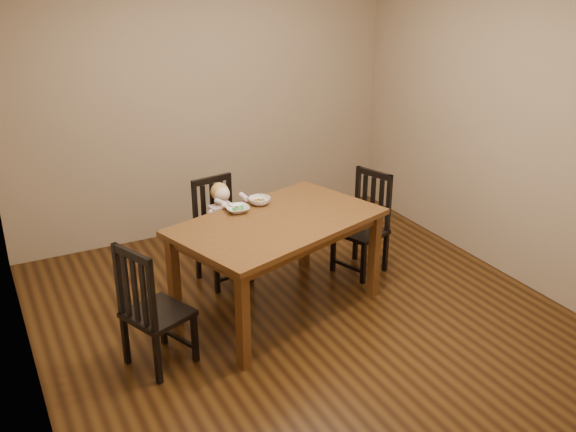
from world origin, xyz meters
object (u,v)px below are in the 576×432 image
chair_child (220,232)px  bowl_veg (259,201)px  dining_table (278,231)px  toddler (223,222)px  bowl_peas (237,209)px  chair_right (364,225)px  chair_left (152,310)px

chair_child → bowl_veg: size_ratio=5.11×
dining_table → chair_child: (-0.20, 0.72, -0.26)m
bowl_veg → dining_table: bearing=-92.2°
toddler → bowl_peas: bowl_peas is taller
toddler → bowl_veg: (0.21, -0.31, 0.26)m
chair_right → bowl_peas: (-1.22, 0.01, 0.37)m
bowl_peas → bowl_veg: bowl_veg is taller
chair_child → chair_right: (1.21, -0.44, 0.00)m
chair_child → chair_left: size_ratio=0.98×
dining_table → bowl_peas: 0.38m
dining_table → toddler: 0.71m
toddler → bowl_veg: bowl_veg is taller
chair_left → bowl_peas: size_ratio=5.15×
dining_table → chair_right: bearing=15.6°
chair_child → toddler: 0.13m
dining_table → bowl_veg: bowl_veg is taller
chair_right → toddler: (-1.20, 0.39, 0.12)m
chair_child → chair_right: size_ratio=1.00×
bowl_peas → bowl_veg: 0.24m
dining_table → toddler: (-0.20, 0.67, -0.14)m
toddler → bowl_peas: size_ratio=2.53×
chair_child → bowl_veg: 0.56m
dining_table → bowl_veg: size_ratio=9.96×
chair_right → dining_table: bearing=86.9°
dining_table → chair_left: bearing=-165.3°
chair_right → bowl_veg: (-0.99, 0.08, 0.38)m
dining_table → bowl_peas: (-0.21, 0.29, 0.12)m
chair_child → bowl_peas: 0.57m
toddler → bowl_veg: 0.46m
chair_left → toddler: size_ratio=2.03×
chair_left → bowl_veg: chair_left is taller
toddler → chair_left: bearing=37.6°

